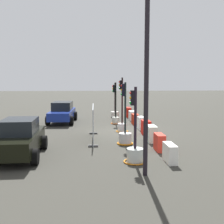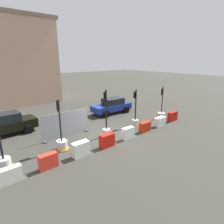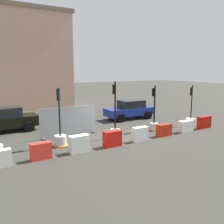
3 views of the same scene
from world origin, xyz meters
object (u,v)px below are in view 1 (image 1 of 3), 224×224
at_px(construction_barrier_0, 170,153).
at_px(construction_barrier_2, 151,134).
at_px(construction_barrier_7, 128,112).
at_px(construction_barrier_4, 141,123).
at_px(traffic_light_2, 122,122).
at_px(construction_barrier_3, 146,128).
at_px(street_lamp_post, 147,70).
at_px(car_blue_estate, 62,112).
at_px(traffic_light_1, 125,135).
at_px(construction_barrier_6, 132,116).
at_px(traffic_light_0, 135,151).
at_px(traffic_light_4, 115,112).
at_px(traffic_light_3, 116,116).
at_px(construction_barrier_5, 135,119).
at_px(construction_barrier_1, 159,142).
at_px(car_black_sedan, 20,138).

relative_size(construction_barrier_0, construction_barrier_2, 1.05).
bearing_deg(construction_barrier_2, construction_barrier_0, -179.90).
bearing_deg(construction_barrier_7, construction_barrier_4, -178.62).
bearing_deg(traffic_light_2, construction_barrier_0, -168.90).
distance_m(construction_barrier_3, street_lamp_post, 8.20).
bearing_deg(car_blue_estate, traffic_light_2, -134.20).
xyz_separation_m(construction_barrier_3, street_lamp_post, (-7.37, 1.36, 3.33)).
height_order(traffic_light_1, construction_barrier_2, traffic_light_1).
relative_size(construction_barrier_6, construction_barrier_7, 0.97).
bearing_deg(construction_barrier_0, traffic_light_0, 88.09).
distance_m(traffic_light_4, construction_barrier_4, 6.14).
relative_size(construction_barrier_2, construction_barrier_7, 0.91).
height_order(traffic_light_3, construction_barrier_5, traffic_light_3).
height_order(traffic_light_4, construction_barrier_2, traffic_light_4).
relative_size(construction_barrier_0, construction_barrier_5, 1.09).
xyz_separation_m(construction_barrier_0, construction_barrier_5, (9.82, 0.06, 0.00)).
bearing_deg(construction_barrier_6, construction_barrier_1, -179.84).
xyz_separation_m(traffic_light_0, construction_barrier_2, (3.81, -1.46, -0.04)).
bearing_deg(construction_barrier_6, traffic_light_4, 33.17).
relative_size(construction_barrier_3, car_black_sedan, 0.24).
xyz_separation_m(traffic_light_2, construction_barrier_2, (-3.02, -1.34, -0.19)).
height_order(traffic_light_1, traffic_light_4, traffic_light_1).
bearing_deg(construction_barrier_7, construction_barrier_6, -178.35).
distance_m(traffic_light_2, car_blue_estate, 6.04).
bearing_deg(car_blue_estate, car_black_sedan, 175.51).
height_order(traffic_light_0, construction_barrier_7, traffic_light_0).
relative_size(traffic_light_4, car_blue_estate, 0.70).
bearing_deg(car_black_sedan, car_blue_estate, -4.49).
bearing_deg(construction_barrier_3, traffic_light_4, 9.89).
bearing_deg(traffic_light_3, construction_barrier_2, -166.57).
relative_size(traffic_light_4, construction_barrier_7, 2.67).
bearing_deg(construction_barrier_1, construction_barrier_4, -0.57).
bearing_deg(street_lamp_post, traffic_light_2, 0.23).
xyz_separation_m(construction_barrier_0, construction_barrier_6, (11.79, 0.04, 0.00)).
bearing_deg(construction_barrier_7, street_lamp_post, 175.46).
distance_m(traffic_light_1, car_black_sedan, 5.39).
bearing_deg(street_lamp_post, construction_barrier_1, -20.95).
distance_m(construction_barrier_2, car_blue_estate, 9.20).
xyz_separation_m(traffic_light_3, construction_barrier_4, (-2.43, -1.57, -0.18)).
xyz_separation_m(traffic_light_2, construction_barrier_7, (6.92, -1.25, -0.20)).
xyz_separation_m(construction_barrier_4, street_lamp_post, (-9.32, 1.36, 3.35)).
distance_m(traffic_light_4, construction_barrier_7, 1.24).
xyz_separation_m(traffic_light_1, construction_barrier_4, (4.42, -1.57, -0.06)).
bearing_deg(car_black_sedan, street_lamp_post, -118.22).
relative_size(traffic_light_3, street_lamp_post, 0.49).
relative_size(traffic_light_3, construction_barrier_1, 3.21).
bearing_deg(car_blue_estate, traffic_light_4, -58.33).
height_order(construction_barrier_3, car_black_sedan, car_black_sedan).
bearing_deg(construction_barrier_6, street_lamp_post, 174.53).
height_order(construction_barrier_5, construction_barrier_7, construction_barrier_7).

